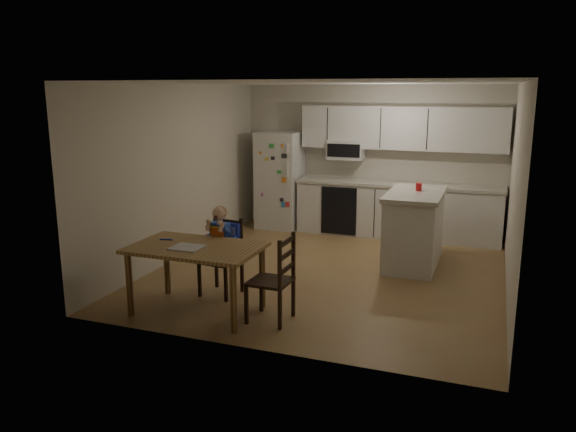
{
  "coord_description": "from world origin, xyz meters",
  "views": [
    {
      "loc": [
        2.0,
        -7.02,
        2.41
      ],
      "look_at": [
        -0.13,
        -1.25,
        1.03
      ],
      "focal_mm": 35.0,
      "sensor_mm": 36.0,
      "label": 1
    }
  ],
  "objects_px": {
    "kitchen_island": "(414,228)",
    "chair_booster": "(222,241)",
    "dining_table": "(196,255)",
    "red_cup": "(419,187)",
    "chair_side": "(278,273)",
    "refrigerator": "(280,180)"
  },
  "relations": [
    {
      "from": "kitchen_island",
      "to": "chair_booster",
      "type": "xyz_separation_m",
      "value": [
        -1.99,
        -1.96,
        0.13
      ]
    },
    {
      "from": "dining_table",
      "to": "chair_side",
      "type": "xyz_separation_m",
      "value": [
        0.94,
        0.05,
        -0.12
      ]
    },
    {
      "from": "kitchen_island",
      "to": "dining_table",
      "type": "height_order",
      "value": "kitchen_island"
    },
    {
      "from": "refrigerator",
      "to": "kitchen_island",
      "type": "xyz_separation_m",
      "value": [
        2.56,
        -1.43,
        -0.33
      ]
    },
    {
      "from": "refrigerator",
      "to": "chair_booster",
      "type": "relative_size",
      "value": 1.57
    },
    {
      "from": "chair_booster",
      "to": "red_cup",
      "type": "bearing_deg",
      "value": 51.52
    },
    {
      "from": "dining_table",
      "to": "chair_side",
      "type": "relative_size",
      "value": 1.48
    },
    {
      "from": "dining_table",
      "to": "chair_side",
      "type": "bearing_deg",
      "value": 2.89
    },
    {
      "from": "kitchen_island",
      "to": "dining_table",
      "type": "bearing_deg",
      "value": -127.75
    },
    {
      "from": "red_cup",
      "to": "chair_booster",
      "type": "height_order",
      "value": "red_cup"
    },
    {
      "from": "refrigerator",
      "to": "chair_side",
      "type": "distance_m",
      "value": 4.25
    },
    {
      "from": "kitchen_island",
      "to": "dining_table",
      "type": "relative_size",
      "value": 1.0
    },
    {
      "from": "kitchen_island",
      "to": "chair_side",
      "type": "xyz_separation_m",
      "value": [
        -1.05,
        -2.53,
        0.01
      ]
    },
    {
      "from": "chair_side",
      "to": "dining_table",
      "type": "bearing_deg",
      "value": -85.68
    },
    {
      "from": "red_cup",
      "to": "dining_table",
      "type": "distance_m",
      "value": 3.39
    },
    {
      "from": "refrigerator",
      "to": "chair_booster",
      "type": "bearing_deg",
      "value": -80.4
    },
    {
      "from": "red_cup",
      "to": "dining_table",
      "type": "xyz_separation_m",
      "value": [
        -2.02,
        -2.68,
        -0.44
      ]
    },
    {
      "from": "chair_booster",
      "to": "chair_side",
      "type": "bearing_deg",
      "value": -25.4
    },
    {
      "from": "chair_booster",
      "to": "refrigerator",
      "type": "bearing_deg",
      "value": 105.31
    },
    {
      "from": "dining_table",
      "to": "chair_booster",
      "type": "height_order",
      "value": "chair_booster"
    },
    {
      "from": "chair_booster",
      "to": "chair_side",
      "type": "relative_size",
      "value": 1.14
    },
    {
      "from": "refrigerator",
      "to": "chair_side",
      "type": "height_order",
      "value": "refrigerator"
    }
  ]
}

